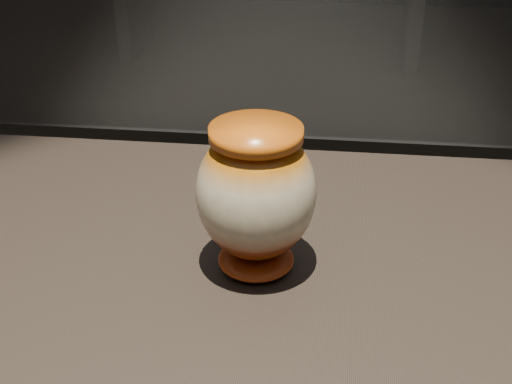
# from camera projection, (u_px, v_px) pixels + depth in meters

# --- Properties ---
(main_vase) EXTENTS (0.15, 0.15, 0.19)m
(main_vase) POSITION_uv_depth(u_px,v_px,m) (256.00, 195.00, 0.83)
(main_vase) COLOR maroon
(main_vase) RESTS_ON display_plinth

